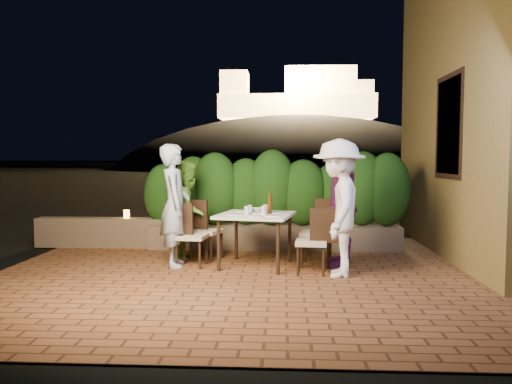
# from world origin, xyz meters

# --- Properties ---
(ground) EXTENTS (400.00, 400.00, 0.00)m
(ground) POSITION_xyz_m (0.00, 0.00, -0.02)
(ground) COLOR black
(ground) RESTS_ON ground
(terrace_floor) EXTENTS (7.00, 6.00, 0.15)m
(terrace_floor) POSITION_xyz_m (0.00, 0.50, -0.07)
(terrace_floor) COLOR brown
(terrace_floor) RESTS_ON ground
(building_wall) EXTENTS (1.60, 5.00, 5.00)m
(building_wall) POSITION_xyz_m (3.60, 2.00, 2.50)
(building_wall) COLOR olive
(building_wall) RESTS_ON ground
(window_pane) EXTENTS (0.08, 1.00, 1.40)m
(window_pane) POSITION_xyz_m (2.82, 1.50, 2.00)
(window_pane) COLOR black
(window_pane) RESTS_ON building_wall
(window_frame) EXTENTS (0.06, 1.15, 1.55)m
(window_frame) POSITION_xyz_m (2.81, 1.50, 2.00)
(window_frame) COLOR black
(window_frame) RESTS_ON building_wall
(planter) EXTENTS (4.20, 0.55, 0.40)m
(planter) POSITION_xyz_m (0.20, 2.30, 0.20)
(planter) COLOR brown
(planter) RESTS_ON ground
(hedge) EXTENTS (4.00, 0.70, 1.10)m
(hedge) POSITION_xyz_m (0.20, 2.30, 0.95)
(hedge) COLOR #183E10
(hedge) RESTS_ON planter
(parapet) EXTENTS (2.20, 0.30, 0.50)m
(parapet) POSITION_xyz_m (-2.80, 2.30, 0.25)
(parapet) COLOR brown
(parapet) RESTS_ON ground
(hill) EXTENTS (52.00, 40.00, 22.00)m
(hill) POSITION_xyz_m (2.00, 60.00, -4.00)
(hill) COLOR black
(hill) RESTS_ON ground
(fortress) EXTENTS (26.00, 8.00, 8.00)m
(fortress) POSITION_xyz_m (2.00, 60.00, 10.50)
(fortress) COLOR #FFCC7A
(fortress) RESTS_ON hill
(dining_table) EXTENTS (1.17, 1.17, 0.75)m
(dining_table) POSITION_xyz_m (-0.04, 0.91, 0.38)
(dining_table) COLOR white
(dining_table) RESTS_ON ground
(plate_nw) EXTENTS (0.21, 0.21, 0.01)m
(plate_nw) POSITION_xyz_m (-0.32, 0.76, 0.76)
(plate_nw) COLOR white
(plate_nw) RESTS_ON dining_table
(plate_sw) EXTENTS (0.20, 0.20, 0.01)m
(plate_sw) POSITION_xyz_m (-0.26, 1.18, 0.76)
(plate_sw) COLOR white
(plate_sw) RESTS_ON dining_table
(plate_ne) EXTENTS (0.23, 0.23, 0.01)m
(plate_ne) POSITION_xyz_m (0.21, 0.64, 0.76)
(plate_ne) COLOR white
(plate_ne) RESTS_ON dining_table
(plate_se) EXTENTS (0.19, 0.19, 0.01)m
(plate_se) POSITION_xyz_m (0.25, 1.05, 0.76)
(plate_se) COLOR white
(plate_se) RESTS_ON dining_table
(plate_centre) EXTENTS (0.22, 0.22, 0.01)m
(plate_centre) POSITION_xyz_m (-0.02, 0.91, 0.76)
(plate_centre) COLOR white
(plate_centre) RESTS_ON dining_table
(plate_front) EXTENTS (0.22, 0.22, 0.01)m
(plate_front) POSITION_xyz_m (-0.03, 0.57, 0.76)
(plate_front) COLOR white
(plate_front) RESTS_ON dining_table
(glass_nw) EXTENTS (0.07, 0.07, 0.12)m
(glass_nw) POSITION_xyz_m (-0.15, 0.78, 0.81)
(glass_nw) COLOR silver
(glass_nw) RESTS_ON dining_table
(glass_sw) EXTENTS (0.06, 0.06, 0.11)m
(glass_sw) POSITION_xyz_m (-0.13, 1.08, 0.80)
(glass_sw) COLOR silver
(glass_sw) RESTS_ON dining_table
(glass_ne) EXTENTS (0.07, 0.07, 0.12)m
(glass_ne) POSITION_xyz_m (0.08, 0.80, 0.81)
(glass_ne) COLOR silver
(glass_ne) RESTS_ON dining_table
(glass_se) EXTENTS (0.07, 0.07, 0.12)m
(glass_se) POSITION_xyz_m (0.10, 0.99, 0.81)
(glass_se) COLOR silver
(glass_se) RESTS_ON dining_table
(beer_bottle) EXTENTS (0.06, 0.06, 0.32)m
(beer_bottle) POSITION_xyz_m (0.16, 0.95, 0.91)
(beer_bottle) COLOR #46280B
(beer_bottle) RESTS_ON dining_table
(bowl) EXTENTS (0.20, 0.20, 0.05)m
(bowl) POSITION_xyz_m (-0.06, 1.25, 0.77)
(bowl) COLOR white
(bowl) RESTS_ON dining_table
(chair_left_front) EXTENTS (0.46, 0.46, 0.89)m
(chair_left_front) POSITION_xyz_m (-0.94, 0.86, 0.45)
(chair_left_front) COLOR black
(chair_left_front) RESTS_ON ground
(chair_left_back) EXTENTS (0.53, 0.53, 0.90)m
(chair_left_back) POSITION_xyz_m (-0.81, 1.33, 0.45)
(chair_left_back) COLOR black
(chair_left_back) RESTS_ON ground
(chair_right_front) EXTENTS (0.43, 0.43, 0.87)m
(chair_right_front) POSITION_xyz_m (0.72, 0.52, 0.44)
(chair_right_front) COLOR black
(chair_right_front) RESTS_ON ground
(chair_right_back) EXTENTS (0.52, 0.52, 0.96)m
(chair_right_back) POSITION_xyz_m (0.82, 1.02, 0.48)
(chair_right_back) COLOR black
(chair_right_back) RESTS_ON ground
(diner_blue) EXTENTS (0.54, 0.70, 1.73)m
(diner_blue) POSITION_xyz_m (-1.18, 0.88, 0.87)
(diner_blue) COLOR #A5B7D4
(diner_blue) RESTS_ON ground
(diner_green) EXTENTS (0.68, 0.81, 1.49)m
(diner_green) POSITION_xyz_m (-1.09, 1.44, 0.75)
(diner_green) COLOR #76BB3A
(diner_green) RESTS_ON ground
(diner_white) EXTENTS (0.80, 1.22, 1.78)m
(diner_white) POSITION_xyz_m (1.07, 0.40, 0.89)
(diner_white) COLOR white
(diner_white) RESTS_ON ground
(diner_purple) EXTENTS (0.43, 1.03, 1.76)m
(diner_purple) POSITION_xyz_m (1.18, 0.96, 0.88)
(diner_purple) COLOR #66225D
(diner_purple) RESTS_ON ground
(parapet_lamp) EXTENTS (0.10, 0.10, 0.14)m
(parapet_lamp) POSITION_xyz_m (-2.33, 2.30, 0.57)
(parapet_lamp) COLOR orange
(parapet_lamp) RESTS_ON parapet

